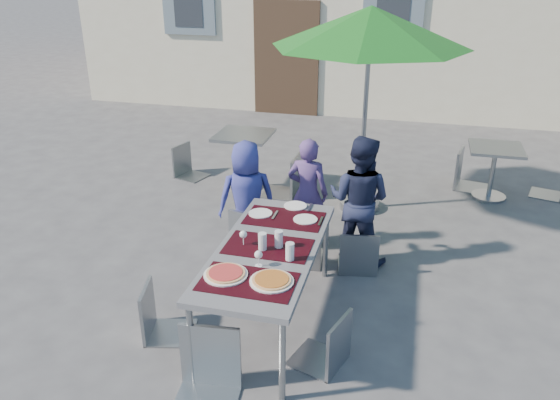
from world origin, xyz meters
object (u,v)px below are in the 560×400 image
(pizza_near_left, at_px, (226,274))
(chair_2, at_px, (360,227))
(chair_5, at_px, (204,328))
(bg_chair_l_0, at_px, (185,142))
(chair_4, at_px, (330,311))
(child_0, at_px, (247,198))
(child_1, at_px, (308,193))
(bg_chair_r_0, at_px, (288,152))
(chair_3, at_px, (156,283))
(chair_0, at_px, (254,204))
(patio_umbrella, at_px, (370,29))
(child_2, at_px, (359,200))
(cafe_table_1, at_px, (494,165))
(cafe_table_0, at_px, (244,150))
(bg_chair_l_1, at_px, (470,146))
(pizza_near_right, at_px, (272,280))
(chair_1, at_px, (300,211))
(dining_table, at_px, (268,252))

(pizza_near_left, xyz_separation_m, chair_2, (0.83, 1.55, -0.26))
(chair_5, distance_m, bg_chair_l_0, 4.48)
(chair_4, distance_m, bg_chair_l_0, 4.42)
(child_0, distance_m, bg_chair_l_0, 2.45)
(pizza_near_left, bearing_deg, chair_2, 61.79)
(child_1, bearing_deg, bg_chair_r_0, -63.72)
(chair_3, relative_size, bg_chair_r_0, 0.85)
(chair_0, height_order, bg_chair_r_0, chair_0)
(chair_4, xyz_separation_m, patio_umbrella, (-0.12, 3.00, 1.70))
(child_2, height_order, cafe_table_1, child_2)
(child_2, xyz_separation_m, cafe_table_0, (-1.74, 1.60, -0.14))
(chair_3, bearing_deg, patio_umbrella, 66.08)
(bg_chair_l_0, relative_size, bg_chair_l_1, 0.87)
(child_1, bearing_deg, chair_2, 148.46)
(chair_3, distance_m, cafe_table_0, 3.29)
(child_1, distance_m, bg_chair_l_1, 2.81)
(child_0, xyz_separation_m, chair_3, (-0.28, -1.57, -0.11))
(chair_0, bearing_deg, chair_3, -105.36)
(patio_umbrella, relative_size, bg_chair_l_0, 2.80)
(pizza_near_right, bearing_deg, chair_3, 173.10)
(pizza_near_right, relative_size, patio_umbrella, 0.13)
(child_0, xyz_separation_m, chair_4, (1.15, -1.59, -0.12))
(pizza_near_right, bearing_deg, child_2, 76.75)
(chair_0, xyz_separation_m, bg_chair_l_0, (-1.65, 2.04, -0.12))
(patio_umbrella, relative_size, cafe_table_0, 3.18)
(bg_chair_l_1, bearing_deg, child_0, -133.75)
(child_2, xyz_separation_m, chair_0, (-1.05, -0.24, -0.05))
(child_1, bearing_deg, child_2, 165.12)
(chair_5, bearing_deg, pizza_near_right, 51.27)
(chair_3, bearing_deg, bg_chair_l_0, 109.81)
(pizza_near_left, distance_m, chair_3, 0.72)
(chair_4, distance_m, cafe_table_1, 4.06)
(chair_0, height_order, chair_1, chair_0)
(dining_table, relative_size, child_1, 1.51)
(child_0, height_order, chair_2, child_0)
(chair_5, xyz_separation_m, bg_chair_r_0, (-0.32, 3.74, 0.00))
(chair_1, bearing_deg, pizza_near_left, -98.43)
(pizza_near_right, height_order, patio_umbrella, patio_umbrella)
(chair_3, distance_m, cafe_table_1, 4.76)
(chair_4, xyz_separation_m, bg_chair_r_0, (-1.10, 3.20, 0.10))
(child_0, xyz_separation_m, bg_chair_r_0, (0.05, 1.60, -0.01))
(pizza_near_right, height_order, bg_chair_l_1, bg_chair_l_1)
(child_1, height_order, chair_1, child_1)
(chair_3, xyz_separation_m, bg_chair_l_1, (2.66, 4.05, 0.08))
(pizza_near_right, bearing_deg, patio_umbrella, 84.37)
(chair_3, xyz_separation_m, chair_5, (0.65, -0.57, 0.10))
(child_1, relative_size, chair_1, 1.18)
(chair_3, distance_m, bg_chair_l_1, 4.84)
(cafe_table_1, bearing_deg, chair_4, -111.92)
(dining_table, bearing_deg, bg_chair_l_0, 124.20)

